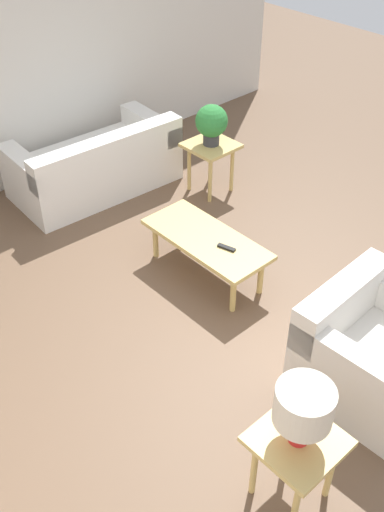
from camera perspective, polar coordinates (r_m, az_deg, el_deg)
The scene contains 10 objects.
ground_plane at distance 5.01m, azimuth 3.66°, elevation -5.27°, with size 14.00×14.00×0.00m, color brown.
wall_right at distance 6.49m, azimuth -16.39°, elevation 17.91°, with size 0.12×7.20×2.70m.
sofa at distance 6.48m, azimuth -9.10°, elevation 8.48°, with size 0.98×1.76×0.73m.
armchair at distance 4.45m, azimuth 16.75°, elevation -8.81°, with size 0.93×0.98×0.77m.
coffee_table at distance 5.16m, azimuth 1.38°, elevation 1.38°, with size 1.17×0.51×0.40m.
side_table_plant at distance 6.30m, azimuth 1.81°, elevation 9.84°, with size 0.48×0.48×0.55m.
side_table_lamp at distance 3.65m, azimuth 9.88°, elevation -17.68°, with size 0.48×0.48×0.55m.
potted_plant at distance 6.15m, azimuth 1.87°, elevation 12.60°, with size 0.33×0.33×0.42m.
table_lamp at distance 3.35m, azimuth 10.59°, elevation -14.02°, with size 0.33×0.33×0.42m.
remote_control at distance 5.00m, azimuth 3.30°, elevation 0.81°, with size 0.16×0.08×0.02m.
Camera 1 is at (-2.47, 2.69, 3.44)m, focal length 42.00 mm.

